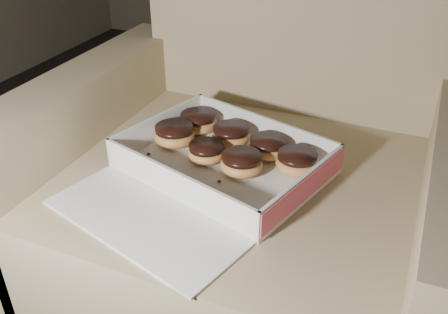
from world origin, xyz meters
name	(u,v)px	position (x,y,z in m)	size (l,w,h in m)	color
armchair	(254,201)	(-0.47, 0.56, 0.28)	(0.86, 0.72, 0.90)	#998561
bakery_box	(212,173)	(-0.51, 0.45, 0.41)	(0.45, 0.49, 0.06)	white
donut_a	(174,135)	(-0.62, 0.52, 0.43)	(0.08, 0.08, 0.04)	#E99651
donut_b	(268,147)	(-0.44, 0.55, 0.43)	(0.08, 0.08, 0.04)	#E99651
donut_c	(231,135)	(-0.52, 0.57, 0.43)	(0.08, 0.08, 0.04)	#E99651
donut_d	(242,163)	(-0.46, 0.48, 0.43)	(0.08, 0.08, 0.04)	#E99651
donut_e	(206,152)	(-0.54, 0.49, 0.43)	(0.07, 0.07, 0.04)	#E99651
donut_f	(198,122)	(-0.61, 0.59, 0.43)	(0.08, 0.08, 0.04)	#E99651
donut_g	(297,162)	(-0.37, 0.52, 0.43)	(0.08, 0.08, 0.04)	#E99651
crumb_a	(219,181)	(-0.49, 0.43, 0.41)	(0.01, 0.01, 0.00)	black
crumb_b	(281,208)	(-0.36, 0.40, 0.41)	(0.01, 0.01, 0.00)	black
crumb_c	(149,154)	(-0.65, 0.46, 0.41)	(0.01, 0.01, 0.00)	black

